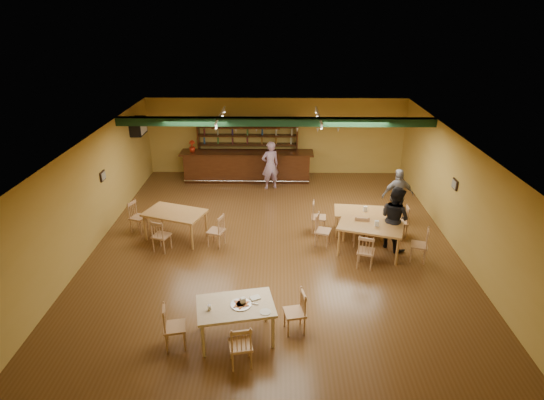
{
  "coord_description": "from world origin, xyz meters",
  "views": [
    {
      "loc": [
        0.11,
        -10.98,
        6.22
      ],
      "look_at": [
        -0.07,
        0.6,
        1.15
      ],
      "focal_mm": 29.46,
      "sensor_mm": 36.0,
      "label": 1
    }
  ],
  "objects_px": {
    "dining_table_a": "(176,225)",
    "dining_table_b": "(359,222)",
    "dining_table_d": "(369,239)",
    "patron_bar": "(270,165)",
    "patron_right_a": "(395,218)",
    "bar_counter": "(247,166)",
    "near_table": "(236,321)"
  },
  "relations": [
    {
      "from": "dining_table_a",
      "to": "dining_table_b",
      "type": "bearing_deg",
      "value": 23.08
    },
    {
      "from": "dining_table_d",
      "to": "patron_bar",
      "type": "xyz_separation_m",
      "value": [
        -2.78,
        4.64,
        0.47
      ]
    },
    {
      "from": "dining_table_b",
      "to": "patron_right_a",
      "type": "relative_size",
      "value": 0.81
    },
    {
      "from": "dining_table_a",
      "to": "bar_counter",
      "type": "bearing_deg",
      "value": 88.85
    },
    {
      "from": "dining_table_d",
      "to": "near_table",
      "type": "xyz_separation_m",
      "value": [
        -3.31,
        -3.47,
        -0.01
      ]
    },
    {
      "from": "patron_bar",
      "to": "near_table",
      "type": "bearing_deg",
      "value": 64.49
    },
    {
      "from": "dining_table_b",
      "to": "patron_right_a",
      "type": "height_order",
      "value": "patron_right_a"
    },
    {
      "from": "dining_table_a",
      "to": "patron_right_a",
      "type": "bearing_deg",
      "value": 15.08
    },
    {
      "from": "bar_counter",
      "to": "dining_table_d",
      "type": "distance_m",
      "value": 6.59
    },
    {
      "from": "dining_table_a",
      "to": "dining_table_b",
      "type": "height_order",
      "value": "dining_table_a"
    },
    {
      "from": "bar_counter",
      "to": "dining_table_a",
      "type": "bearing_deg",
      "value": -110.23
    },
    {
      "from": "dining_table_a",
      "to": "patron_bar",
      "type": "height_order",
      "value": "patron_bar"
    },
    {
      "from": "dining_table_a",
      "to": "dining_table_d",
      "type": "height_order",
      "value": "dining_table_d"
    },
    {
      "from": "dining_table_a",
      "to": "dining_table_b",
      "type": "distance_m",
      "value": 5.33
    },
    {
      "from": "bar_counter",
      "to": "patron_bar",
      "type": "height_order",
      "value": "patron_bar"
    },
    {
      "from": "bar_counter",
      "to": "near_table",
      "type": "xyz_separation_m",
      "value": [
        0.37,
        -8.94,
        -0.16
      ]
    },
    {
      "from": "patron_bar",
      "to": "patron_right_a",
      "type": "bearing_deg",
      "value": 107.04
    },
    {
      "from": "bar_counter",
      "to": "patron_bar",
      "type": "relative_size",
      "value": 2.81
    },
    {
      "from": "bar_counter",
      "to": "patron_right_a",
      "type": "height_order",
      "value": "patron_right_a"
    },
    {
      "from": "patron_bar",
      "to": "dining_table_a",
      "type": "bearing_deg",
      "value": 34.07
    },
    {
      "from": "dining_table_b",
      "to": "dining_table_d",
      "type": "relative_size",
      "value": 0.87
    },
    {
      "from": "dining_table_d",
      "to": "patron_right_a",
      "type": "distance_m",
      "value": 0.91
    },
    {
      "from": "dining_table_a",
      "to": "dining_table_b",
      "type": "relative_size",
      "value": 1.14
    },
    {
      "from": "dining_table_b",
      "to": "patron_right_a",
      "type": "bearing_deg",
      "value": -39.23
    },
    {
      "from": "dining_table_b",
      "to": "near_table",
      "type": "xyz_separation_m",
      "value": [
        -3.21,
        -4.59,
        0.04
      ]
    },
    {
      "from": "patron_right_a",
      "to": "dining_table_d",
      "type": "bearing_deg",
      "value": 80.07
    },
    {
      "from": "bar_counter",
      "to": "dining_table_b",
      "type": "bearing_deg",
      "value": -50.53
    },
    {
      "from": "patron_right_a",
      "to": "dining_table_b",
      "type": "bearing_deg",
      "value": 10.82
    },
    {
      "from": "dining_table_a",
      "to": "dining_table_d",
      "type": "bearing_deg",
      "value": 11.26
    },
    {
      "from": "bar_counter",
      "to": "dining_table_a",
      "type": "height_order",
      "value": "bar_counter"
    },
    {
      "from": "dining_table_b",
      "to": "patron_bar",
      "type": "height_order",
      "value": "patron_bar"
    },
    {
      "from": "patron_bar",
      "to": "patron_right_a",
      "type": "relative_size",
      "value": 0.99
    }
  ]
}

